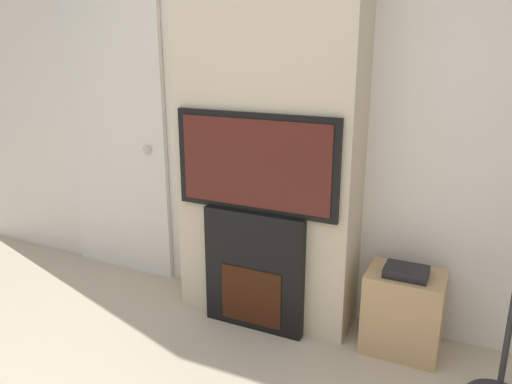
# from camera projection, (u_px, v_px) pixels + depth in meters

# --- Properties ---
(wall_back) EXTENTS (6.00, 0.06, 2.70)m
(wall_back) POSITION_uv_depth(u_px,v_px,m) (282.00, 106.00, 3.14)
(wall_back) COLOR silver
(wall_back) RESTS_ON ground_plane
(chimney_breast) EXTENTS (1.12, 0.35, 2.70)m
(chimney_breast) POSITION_uv_depth(u_px,v_px,m) (269.00, 110.00, 2.97)
(chimney_breast) COLOR beige
(chimney_breast) RESTS_ON ground_plane
(fireplace) EXTENTS (0.65, 0.15, 0.77)m
(fireplace) POSITION_uv_depth(u_px,v_px,m) (256.00, 270.00, 3.10)
(fireplace) COLOR black
(fireplace) RESTS_ON ground_plane
(television) EXTENTS (1.02, 0.07, 0.59)m
(television) POSITION_uv_depth(u_px,v_px,m) (256.00, 163.00, 2.90)
(television) COLOR black
(television) RESTS_ON fireplace
(media_stand) EXTENTS (0.43, 0.32, 0.54)m
(media_stand) POSITION_uv_depth(u_px,v_px,m) (403.00, 311.00, 2.88)
(media_stand) COLOR tan
(media_stand) RESTS_ON ground_plane
(entry_door) EXTENTS (0.89, 0.09, 2.07)m
(entry_door) POSITION_uv_depth(u_px,v_px,m) (116.00, 140.00, 3.73)
(entry_door) COLOR silver
(entry_door) RESTS_ON ground_plane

